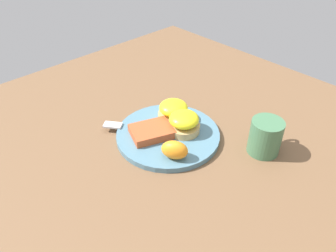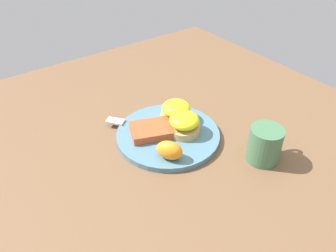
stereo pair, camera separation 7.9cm
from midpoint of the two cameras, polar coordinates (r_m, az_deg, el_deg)
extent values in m
plane|color=brown|center=(0.81, -2.79, -2.03)|extent=(1.10, 1.10, 0.00)
cylinder|color=slate|center=(0.80, -2.80, -1.65)|extent=(0.25, 0.25, 0.01)
cylinder|color=tan|center=(0.80, -0.07, -0.44)|extent=(0.08, 0.08, 0.02)
ellipsoid|color=yellow|center=(0.78, -0.07, 1.11)|extent=(0.07, 0.07, 0.03)
cylinder|color=tan|center=(0.84, -1.75, 1.62)|extent=(0.08, 0.08, 0.02)
ellipsoid|color=yellow|center=(0.82, -1.79, 3.13)|extent=(0.07, 0.07, 0.03)
cube|color=#AF4C28|center=(0.79, -5.68, -1.05)|extent=(0.12, 0.11, 0.02)
ellipsoid|color=orange|center=(0.72, -1.99, -4.32)|extent=(0.06, 0.07, 0.04)
cube|color=silver|center=(0.80, -2.91, -0.87)|extent=(0.08, 0.10, 0.00)
cube|color=silver|center=(0.84, -12.28, 0.06)|extent=(0.05, 0.05, 0.00)
cylinder|color=#42704C|center=(0.76, 13.79, -1.96)|extent=(0.07, 0.07, 0.08)
torus|color=#42704C|center=(0.79, 15.61, -0.37)|extent=(0.04, 0.01, 0.04)
camera|label=1|loc=(0.04, -92.86, -2.15)|focal=35.00mm
camera|label=2|loc=(0.04, 87.14, 2.15)|focal=35.00mm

